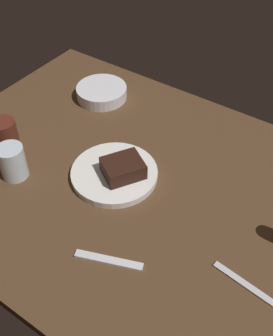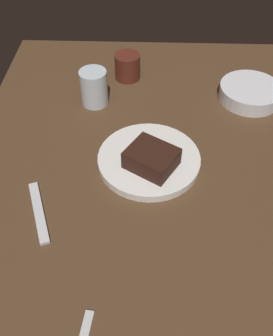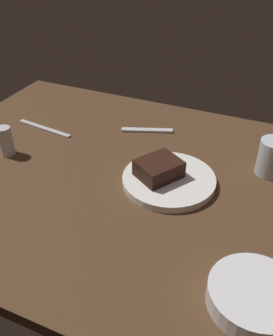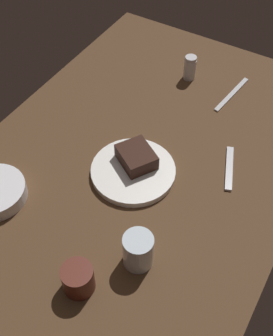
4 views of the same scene
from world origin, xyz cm
name	(u,v)px [view 2 (image 2 of 4)]	position (x,y,z in cm)	size (l,w,h in cm)	color
dining_table	(155,193)	(0.00, 0.00, 1.50)	(120.00, 84.00, 3.00)	#4C331E
dessert_plate	(149,160)	(-7.28, -1.35, 3.90)	(22.21, 22.21, 1.80)	white
chocolate_cake_slice	(152,158)	(-4.79, -0.86, 6.86)	(9.71, 8.14, 4.13)	black
water_glass	(94,88)	(-28.46, -15.41, 7.53)	(6.80, 6.80, 9.07)	silver
side_bowl	(250,93)	(-31.47, 24.37, 4.85)	(15.74, 15.74, 3.70)	silver
coffee_cup	(127,67)	(-40.13, -7.67, 6.47)	(6.92, 6.92, 6.93)	#562319
dessert_spoon	(39,212)	(7.06, -22.48, 3.35)	(15.00, 1.80, 0.70)	silver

